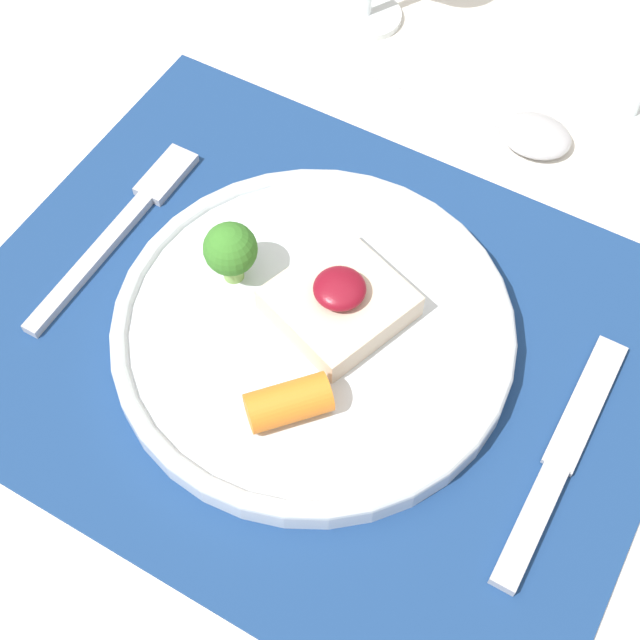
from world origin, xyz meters
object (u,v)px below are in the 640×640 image
Objects in this scene: spoon at (519,130)px; fork at (125,222)px; dinner_plate at (319,325)px; knife at (554,473)px.

fork is at bearing -134.59° from spoon.
knife is (0.17, -0.02, -0.01)m from dinner_plate.
fork is (-0.17, 0.01, -0.01)m from dinner_plate.
knife reaches higher than fork.
knife is 0.29m from spoon.
knife is at bearing -5.22° from dinner_plate.
knife is 1.08× the size of spoon.
spoon is (-0.13, 0.25, 0.00)m from knife.
fork is at bearing 176.12° from dinner_plate.
dinner_plate reaches higher than fork.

